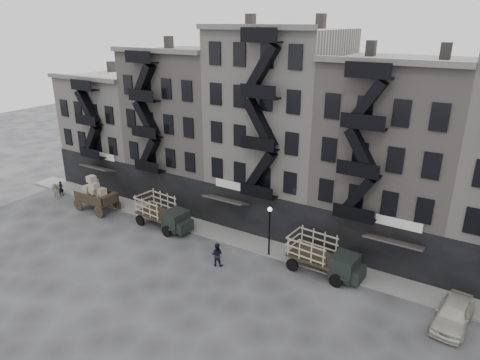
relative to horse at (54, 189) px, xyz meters
The scene contains 14 objects.
ground 22.11m from the horse, ahead, with size 140.00×140.00×0.00m, color #38383A.
sidewalk 22.21m from the horse, ahead, with size 55.00×2.50×0.15m, color slate.
building_west 10.17m from the horse, 76.46° to the left, with size 10.00×11.35×13.20m.
building_midwest 16.19m from the horse, 35.33° to the left, with size 10.00×11.35×16.20m.
building_center 24.85m from the horse, 21.18° to the left, with size 10.00×11.35×18.20m.
building_mideast 33.83m from the horse, 14.93° to the left, with size 10.00×11.35×16.20m.
lamp_post 25.16m from the horse, ahead, with size 0.36×0.36×4.28m.
horse is the anchor object (origin of this frame).
wagon 6.44m from the horse, ahead, with size 4.32×2.40×3.61m.
stake_truck_west 14.54m from the horse, ahead, with size 5.87×2.87×2.85m.
stake_truck_east 29.63m from the horse, ahead, with size 5.78×2.72×2.82m.
car_east 38.56m from the horse, ahead, with size 1.86×4.63×1.58m, color #B9B5A6.
pedestrian_west 0.75m from the horse, 77.44° to the left, with size 0.58×0.38×1.59m, color black.
pedestrian_mid 22.43m from the horse, ahead, with size 0.92×0.72×1.90m, color black.
Camera 1 is at (16.82, -23.92, 17.65)m, focal length 32.00 mm.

